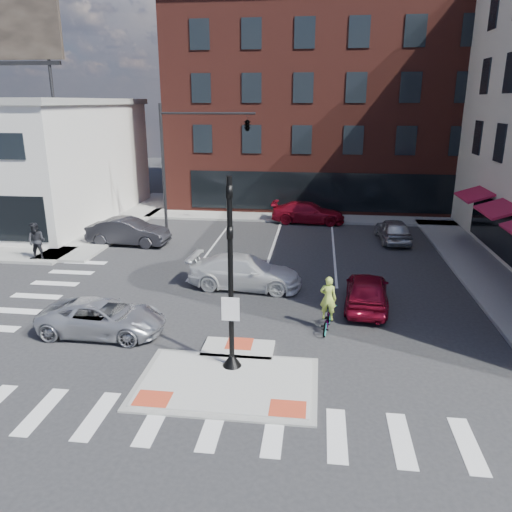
# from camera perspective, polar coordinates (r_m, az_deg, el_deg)

# --- Properties ---
(ground) EXTENTS (120.00, 120.00, 0.00)m
(ground) POSITION_cam_1_polar(r_m,az_deg,el_deg) (15.88, -3.00, -13.46)
(ground) COLOR #28282B
(ground) RESTS_ON ground
(refuge_island) EXTENTS (5.40, 4.65, 0.13)m
(refuge_island) POSITION_cam_1_polar(r_m,az_deg,el_deg) (15.63, -3.17, -13.78)
(refuge_island) COLOR gray
(refuge_island) RESTS_ON ground
(sidewalk_nw) EXTENTS (23.50, 20.50, 0.15)m
(sidewalk_nw) POSITION_cam_1_polar(r_m,az_deg,el_deg) (35.50, -25.95, 2.42)
(sidewalk_nw) COLOR gray
(sidewalk_nw) RESTS_ON ground
(sidewalk_e) EXTENTS (3.00, 24.00, 0.15)m
(sidewalk_e) POSITION_cam_1_polar(r_m,az_deg,el_deg) (26.11, 25.33, -2.38)
(sidewalk_e) COLOR gray
(sidewalk_e) RESTS_ON ground
(sidewalk_n) EXTENTS (26.00, 3.00, 0.15)m
(sidewalk_n) POSITION_cam_1_polar(r_m,az_deg,el_deg) (36.32, 7.82, 4.32)
(sidewalk_n) COLOR gray
(sidewalk_n) RESTS_ON ground
(building_n) EXTENTS (24.40, 18.40, 15.50)m
(building_n) POSITION_cam_1_polar(r_m,az_deg,el_deg) (45.41, 8.17, 16.71)
(building_n) COLOR #53201A
(building_n) RESTS_ON ground
(building_far_left) EXTENTS (10.00, 12.00, 10.00)m
(building_far_left) POSITION_cam_1_polar(r_m,az_deg,el_deg) (65.82, 1.57, 14.55)
(building_far_left) COLOR slate
(building_far_left) RESTS_ON ground
(building_far_right) EXTENTS (12.00, 12.00, 12.00)m
(building_far_right) POSITION_cam_1_polar(r_m,az_deg,el_deg) (67.76, 13.16, 15.05)
(building_far_right) COLOR brown
(building_far_right) RESTS_ON ground
(signal_pole) EXTENTS (0.60, 0.60, 5.98)m
(signal_pole) POSITION_cam_1_polar(r_m,az_deg,el_deg) (15.17, -2.88, -5.03)
(signal_pole) COLOR black
(signal_pole) RESTS_ON refuge_island
(mast_arm_signal) EXTENTS (6.10, 2.24, 8.00)m
(mast_arm_signal) POSITION_cam_1_polar(r_m,az_deg,el_deg) (32.04, -3.68, 13.83)
(mast_arm_signal) COLOR black
(mast_arm_signal) RESTS_ON ground
(silver_suv) EXTENTS (4.56, 2.15, 1.26)m
(silver_suv) POSITION_cam_1_polar(r_m,az_deg,el_deg) (19.00, -17.10, -6.72)
(silver_suv) COLOR silver
(silver_suv) RESTS_ON ground
(red_sedan) EXTENTS (2.07, 4.38, 1.45)m
(red_sedan) POSITION_cam_1_polar(r_m,az_deg,el_deg) (20.88, 12.57, -3.88)
(red_sedan) COLOR maroon
(red_sedan) RESTS_ON ground
(white_pickup) EXTENTS (5.23, 2.42, 1.48)m
(white_pickup) POSITION_cam_1_polar(r_m,az_deg,el_deg) (22.52, -1.26, -1.84)
(white_pickup) COLOR white
(white_pickup) RESTS_ON ground
(bg_car_dark) EXTENTS (4.85, 1.94, 1.57)m
(bg_car_dark) POSITION_cam_1_polar(r_m,az_deg,el_deg) (30.27, -14.38, 2.71)
(bg_car_dark) COLOR #242428
(bg_car_dark) RESTS_ON ground
(bg_car_silver) EXTENTS (1.93, 4.23, 1.41)m
(bg_car_silver) POSITION_cam_1_polar(r_m,az_deg,el_deg) (31.10, 15.41, 2.86)
(bg_car_silver) COLOR #AFB2B6
(bg_car_silver) RESTS_ON ground
(bg_car_red) EXTENTS (5.12, 2.30, 1.46)m
(bg_car_red) POSITION_cam_1_polar(r_m,az_deg,el_deg) (34.90, 5.97, 4.96)
(bg_car_red) COLOR maroon
(bg_car_red) RESTS_ON ground
(cyclist) EXTENTS (0.82, 1.72, 2.11)m
(cyclist) POSITION_cam_1_polar(r_m,az_deg,el_deg) (18.55, 8.16, -6.43)
(cyclist) COLOR #3F3F44
(cyclist) RESTS_ON ground
(pedestrian_a) EXTENTS (0.99, 0.79, 1.96)m
(pedestrian_a) POSITION_cam_1_polar(r_m,az_deg,el_deg) (28.42, -23.79, 1.55)
(pedestrian_a) COLOR black
(pedestrian_a) RESTS_ON sidewalk_nw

